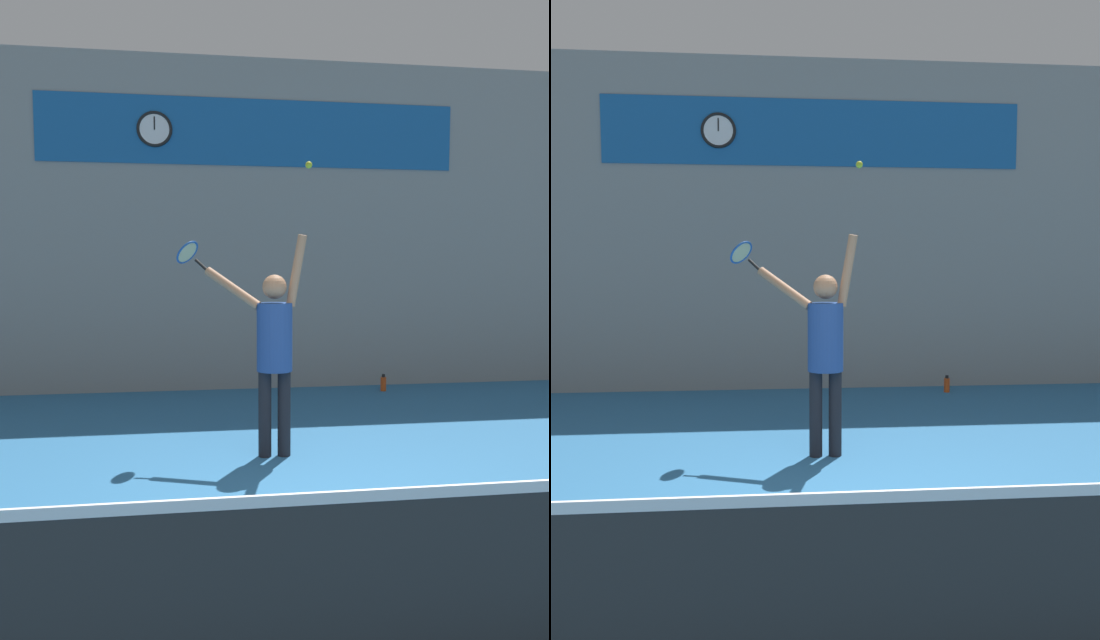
% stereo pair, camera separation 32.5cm
% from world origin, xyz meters
% --- Properties ---
extents(ground_plane, '(18.00, 18.00, 0.00)m').
position_xyz_m(ground_plane, '(0.00, 0.00, 0.00)').
color(ground_plane, teal).
extents(back_wall, '(18.00, 0.10, 5.00)m').
position_xyz_m(back_wall, '(0.00, 5.55, 2.50)').
color(back_wall, gray).
rests_on(back_wall, ground_plane).
extents(sponsor_banner, '(6.26, 0.02, 0.98)m').
position_xyz_m(sponsor_banner, '(0.00, 5.49, 3.90)').
color(sponsor_banner, '#195B9E').
extents(scoreboard_clock, '(0.52, 0.05, 0.52)m').
position_xyz_m(scoreboard_clock, '(-1.43, 5.47, 3.90)').
color(scoreboard_clock, white).
extents(court_net, '(8.05, 0.07, 1.06)m').
position_xyz_m(court_net, '(0.00, -1.54, 0.50)').
color(court_net, '#333333').
rests_on(court_net, ground_plane).
extents(tennis_player, '(1.00, 0.61, 2.20)m').
position_xyz_m(tennis_player, '(-0.18, 2.04, 1.13)').
color(tennis_player, black).
rests_on(tennis_player, ground_plane).
extents(tennis_racket, '(0.38, 0.35, 0.33)m').
position_xyz_m(tennis_racket, '(-0.99, 2.57, 2.03)').
color(tennis_racket, black).
extents(tennis_ball, '(0.07, 0.07, 0.07)m').
position_xyz_m(tennis_ball, '(0.14, 1.90, 2.85)').
color(tennis_ball, '#CCDB2D').
extents(water_bottle, '(0.09, 0.09, 0.26)m').
position_xyz_m(water_bottle, '(1.95, 5.03, 0.11)').
color(water_bottle, '#D84C19').
rests_on(water_bottle, ground_plane).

